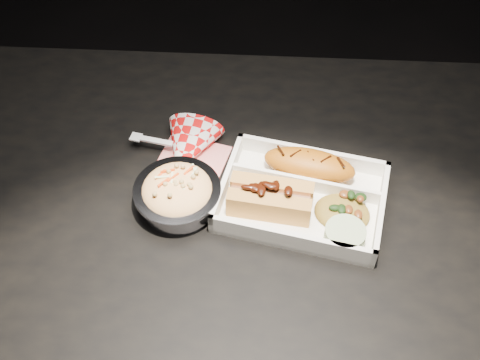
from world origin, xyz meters
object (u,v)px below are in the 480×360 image
at_px(food_tray, 302,199).
at_px(hotdog, 270,197).
at_px(dining_table, 277,253).
at_px(fried_pastry, 309,165).
at_px(foil_coleslaw_cup, 177,193).
at_px(napkin_fork, 187,149).

height_order(food_tray, hotdog, hotdog).
bearing_deg(hotdog, dining_table, -40.90).
xyz_separation_m(dining_table, fried_pastry, (0.04, 0.09, 0.12)).
bearing_deg(dining_table, hotdog, 131.78).
xyz_separation_m(dining_table, foil_coleslaw_cup, (-0.16, 0.02, 0.12)).
distance_m(dining_table, foil_coleslaw_cup, 0.20).
height_order(hotdog, foil_coleslaw_cup, same).
bearing_deg(food_tray, dining_table, -120.61).
relative_size(dining_table, hotdog, 8.96).
height_order(fried_pastry, napkin_fork, napkin_fork).
distance_m(dining_table, hotdog, 0.13).
height_order(food_tray, napkin_fork, napkin_fork).
distance_m(fried_pastry, napkin_fork, 0.21).
distance_m(food_tray, fried_pastry, 0.06).
bearing_deg(foil_coleslaw_cup, dining_table, -7.70).
xyz_separation_m(hotdog, foil_coleslaw_cup, (-0.14, 0.00, -0.00)).
relative_size(fried_pastry, hotdog, 1.11).
bearing_deg(napkin_fork, dining_table, -27.60).
relative_size(fried_pastry, foil_coleslaw_cup, 1.10).
bearing_deg(food_tray, napkin_fork, 166.12).
relative_size(food_tray, napkin_fork, 1.62).
xyz_separation_m(food_tray, napkin_fork, (-0.19, 0.09, 0.01)).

